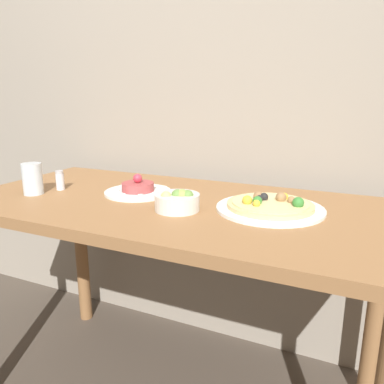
{
  "coord_description": "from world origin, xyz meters",
  "views": [
    {
      "loc": [
        0.55,
        -0.71,
        1.12
      ],
      "look_at": [
        0.08,
        0.35,
        0.82
      ],
      "focal_mm": 35.0,
      "sensor_mm": 36.0,
      "label": 1
    }
  ],
  "objects": [
    {
      "name": "back_wall",
      "position": [
        0.0,
        0.82,
        1.3
      ],
      "size": [
        8.0,
        0.05,
        2.6
      ],
      "color": "gray",
      "rests_on": "ground_plane"
    },
    {
      "name": "dining_table",
      "position": [
        0.0,
        0.35,
        0.67
      ],
      "size": [
        1.44,
        0.69,
        0.78
      ],
      "color": "olive",
      "rests_on": "ground_plane"
    },
    {
      "name": "small_bowl",
      "position": [
        0.06,
        0.27,
        0.81
      ],
      "size": [
        0.14,
        0.14,
        0.07
      ],
      "color": "silver",
      "rests_on": "dining_table"
    },
    {
      "name": "drinking_glass",
      "position": [
        -0.49,
        0.23,
        0.83
      ],
      "size": [
        0.07,
        0.07,
        0.11
      ],
      "color": "silver",
      "rests_on": "dining_table"
    },
    {
      "name": "pizza_plate",
      "position": [
        0.32,
        0.38,
        0.79
      ],
      "size": [
        0.33,
        0.33,
        0.05
      ],
      "color": "white",
      "rests_on": "dining_table"
    },
    {
      "name": "salt_shaker",
      "position": [
        -0.45,
        0.32,
        0.81
      ],
      "size": [
        0.03,
        0.03,
        0.07
      ],
      "color": "silver",
      "rests_on": "dining_table"
    },
    {
      "name": "tartare_plate",
      "position": [
        -0.16,
        0.39,
        0.79
      ],
      "size": [
        0.24,
        0.24,
        0.07
      ],
      "color": "white",
      "rests_on": "dining_table"
    }
  ]
}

